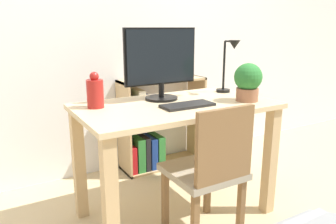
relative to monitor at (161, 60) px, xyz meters
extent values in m
plane|color=#CCB284|center=(0.02, -0.16, -1.01)|extent=(10.00, 10.00, 0.00)
cube|color=white|center=(0.02, 0.76, 0.29)|extent=(8.00, 0.05, 2.60)
cube|color=#D8BC8C|center=(0.02, -0.16, -0.27)|extent=(1.22, 0.69, 0.03)
cube|color=tan|center=(-0.54, -0.45, -0.65)|extent=(0.07, 0.07, 0.73)
cube|color=tan|center=(0.57, -0.45, -0.65)|extent=(0.07, 0.07, 0.73)
cube|color=tan|center=(-0.54, 0.13, -0.65)|extent=(0.07, 0.07, 0.73)
cube|color=tan|center=(0.57, 0.13, -0.65)|extent=(0.07, 0.07, 0.73)
cylinder|color=black|center=(0.00, 0.00, -0.25)|extent=(0.21, 0.21, 0.02)
cylinder|color=black|center=(0.00, 0.00, -0.19)|extent=(0.04, 0.04, 0.10)
cube|color=black|center=(0.00, 0.00, 0.03)|extent=(0.51, 0.02, 0.36)
cube|color=black|center=(0.00, 0.00, 0.03)|extent=(0.48, 0.03, 0.33)
cube|color=black|center=(0.04, -0.26, -0.25)|extent=(0.32, 0.14, 0.02)
cylinder|color=#B2231E|center=(-0.45, -0.01, -0.17)|extent=(0.10, 0.10, 0.17)
sphere|color=#B2231E|center=(-0.45, -0.01, -0.07)|extent=(0.05, 0.05, 0.05)
cylinder|color=black|center=(0.52, 0.00, -0.24)|extent=(0.10, 0.10, 0.02)
cylinder|color=black|center=(0.52, 0.00, -0.06)|extent=(0.02, 0.02, 0.35)
cylinder|color=black|center=(0.52, -0.05, 0.11)|extent=(0.01, 0.10, 0.01)
cone|color=black|center=(0.52, -0.10, 0.09)|extent=(0.08, 0.08, 0.06)
cylinder|color=#9E6647|center=(0.46, -0.32, -0.21)|extent=(0.14, 0.14, 0.08)
sphere|color=#2D7A33|center=(0.46, -0.32, -0.10)|extent=(0.18, 0.18, 0.18)
cube|color=#9E937F|center=(0.04, -0.42, -0.61)|extent=(0.40, 0.40, 0.04)
cube|color=brown|center=(0.04, -0.61, -0.39)|extent=(0.36, 0.03, 0.40)
cube|color=brown|center=(0.21, -0.58, -0.82)|extent=(0.04, 0.04, 0.38)
cube|color=brown|center=(-0.12, -0.26, -0.82)|extent=(0.04, 0.04, 0.38)
cube|color=brown|center=(0.21, -0.26, -0.82)|extent=(0.04, 0.04, 0.38)
cube|color=tan|center=(-0.03, 0.59, -0.62)|extent=(0.02, 0.28, 0.79)
cube|color=tan|center=(0.70, 0.59, -0.62)|extent=(0.02, 0.28, 0.79)
cube|color=tan|center=(0.33, 0.59, -1.00)|extent=(0.75, 0.28, 0.02)
cube|color=tan|center=(0.33, 0.59, -0.23)|extent=(0.75, 0.28, 0.02)
cube|color=tan|center=(0.33, 0.59, -0.62)|extent=(0.71, 0.28, 0.02)
cube|color=red|center=(0.01, 0.59, -0.88)|extent=(0.04, 0.24, 0.23)
cube|color=#2D7F38|center=(0.08, 0.59, -0.85)|extent=(0.07, 0.24, 0.29)
cube|color=black|center=(0.14, 0.59, -0.85)|extent=(0.04, 0.24, 0.29)
cube|color=navy|center=(0.20, 0.59, -0.86)|extent=(0.06, 0.24, 0.27)
cube|color=#2D7F38|center=(0.27, 0.59, -0.85)|extent=(0.06, 0.24, 0.28)
cube|color=#2D7F38|center=(0.02, 0.59, -0.48)|extent=(0.06, 0.24, 0.26)
cube|color=beige|center=(0.09, 0.59, -0.45)|extent=(0.06, 0.24, 0.32)
cube|color=navy|center=(0.16, 0.59, -0.47)|extent=(0.05, 0.24, 0.27)
camera|label=1|loc=(-1.01, -1.85, 0.20)|focal=35.00mm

